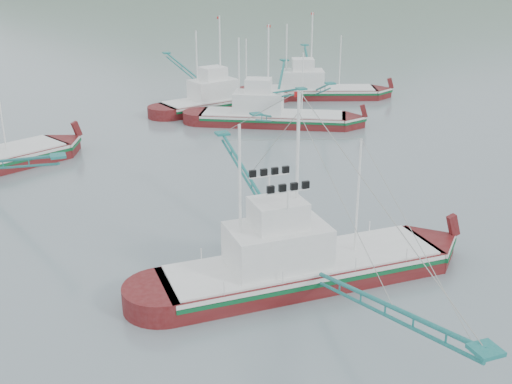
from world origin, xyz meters
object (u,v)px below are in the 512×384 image
object	(u,v)px
bg_boat_right	(272,103)
bg_boat_far	(223,90)
bg_boat_extra	(314,80)
main_boat	(300,255)

from	to	relation	value
bg_boat_right	bg_boat_far	xyz separation A→B (m)	(-2.15, 8.23, -0.22)
bg_boat_extra	main_boat	bearing A→B (deg)	-97.09
bg_boat_right	bg_boat_far	size ratio (longest dim) A/B	0.94
bg_boat_extra	bg_boat_far	bearing A→B (deg)	-155.20
bg_boat_right	main_boat	bearing A→B (deg)	-81.49
bg_boat_far	bg_boat_extra	xyz separation A→B (m)	(11.01, 1.02, 0.10)
main_boat	bg_boat_far	world-z (taller)	main_boat
main_boat	bg_boat_extra	size ratio (longest dim) A/B	1.09
main_boat	bg_boat_right	size ratio (longest dim) A/B	1.13
bg_boat_right	bg_boat_extra	xyz separation A→B (m)	(8.86, 9.25, -0.12)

